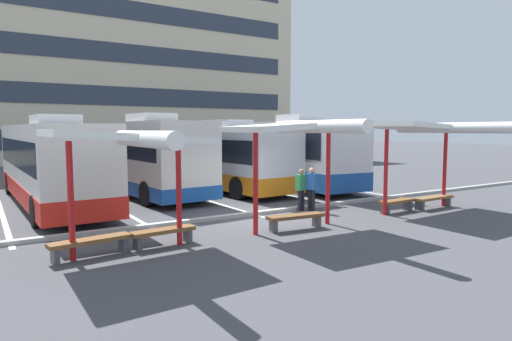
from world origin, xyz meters
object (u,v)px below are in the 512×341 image
object	(u,v)px
bench_1	(163,233)
waiting_passenger_1	(312,186)
coach_bus_3	(285,153)
waiting_shelter_2	(425,129)
bench_0	(91,243)
coach_bus_2	(213,157)
waiting_passenger_0	(301,187)
bench_4	(434,199)
coach_bus_0	(50,164)
waiting_shelter_1	(299,129)
coach_bus_1	(141,156)
bench_2	(296,218)
bench_3	(397,203)
waiting_shelter_0	(130,140)

from	to	relation	value
bench_1	waiting_passenger_1	bearing A→B (deg)	15.73
coach_bus_3	waiting_shelter_2	distance (m)	8.93
bench_0	bench_1	size ratio (longest dim) A/B	1.13
coach_bus_2	waiting_passenger_0	xyz separation A→B (m)	(-0.11, -7.42, -0.71)
bench_0	bench_4	bearing A→B (deg)	-1.14
coach_bus_0	waiting_shelter_1	xyz separation A→B (m)	(5.54, -8.92, 1.37)
bench_0	coach_bus_0	bearing A→B (deg)	88.08
coach_bus_1	bench_2	distance (m)	10.01
waiting_shelter_2	bench_3	bearing A→B (deg)	156.04
waiting_passenger_0	coach_bus_1	bearing A→B (deg)	115.91
waiting_passenger_1	bench_0	bearing A→B (deg)	-167.29
coach_bus_2	waiting_passenger_1	distance (m)	7.69
coach_bus_3	waiting_passenger_0	world-z (taller)	coach_bus_3
bench_0	bench_2	world-z (taller)	same
waiting_shelter_2	waiting_passenger_0	world-z (taller)	waiting_shelter_2
bench_4	bench_3	bearing A→B (deg)	172.68
coach_bus_0	bench_3	distance (m)	13.46
coach_bus_1	bench_0	size ratio (longest dim) A/B	5.40
waiting_passenger_1	bench_4	bearing A→B (deg)	-26.18
coach_bus_1	waiting_shelter_0	world-z (taller)	coach_bus_1
coach_bus_3	bench_3	distance (m)	8.63
waiting_shelter_0	waiting_shelter_2	xyz separation A→B (m)	(10.63, -0.10, 0.26)
bench_4	waiting_passenger_0	distance (m)	5.13
waiting_shelter_2	bench_4	xyz separation A→B (m)	(0.90, 0.17, -2.66)
bench_0	waiting_shelter_1	xyz separation A→B (m)	(5.82, -0.42, 2.66)
bench_3	bench_4	xyz separation A→B (m)	(1.80, -0.23, 0.01)
coach_bus_0	bench_4	world-z (taller)	coach_bus_0
waiting_shelter_1	waiting_shelter_2	xyz separation A→B (m)	(5.71, 0.01, 0.00)
coach_bus_1	waiting_shelter_1	xyz separation A→B (m)	(1.54, -9.93, 1.25)
coach_bus_3	waiting_passenger_0	bearing A→B (deg)	-121.55
coach_bus_3	waiting_shelter_0	distance (m)	14.00
waiting_shelter_2	waiting_passenger_1	world-z (taller)	waiting_shelter_2
waiting_shelter_0	waiting_shelter_2	bearing A→B (deg)	-0.51
bench_1	waiting_shelter_1	xyz separation A→B (m)	(4.02, -0.47, 2.67)
coach_bus_1	waiting_shelter_2	bearing A→B (deg)	-53.85
bench_0	waiting_passenger_0	distance (m)	8.18
coach_bus_0	waiting_passenger_0	distance (m)	9.98
bench_1	bench_2	size ratio (longest dim) A/B	0.92
waiting_shelter_0	waiting_shelter_2	size ratio (longest dim) A/B	0.92
waiting_shelter_0	coach_bus_3	bearing A→B (deg)	38.78
waiting_passenger_0	bench_1	bearing A→B (deg)	-161.53
coach_bus_1	bench_1	world-z (taller)	coach_bus_1
coach_bus_0	bench_1	distance (m)	8.68
coach_bus_1	bench_4	size ratio (longest dim) A/B	5.29
coach_bus_2	bench_2	distance (m)	10.09
coach_bus_1	bench_3	bearing A→B (deg)	-56.31
coach_bus_3	waiting_passenger_0	xyz separation A→B (m)	(-3.89, -6.34, -0.86)
coach_bus_2	waiting_passenger_1	size ratio (longest dim) A/B	7.01
coach_bus_1	waiting_passenger_0	world-z (taller)	coach_bus_1
bench_1	bench_2	bearing A→B (deg)	-4.59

